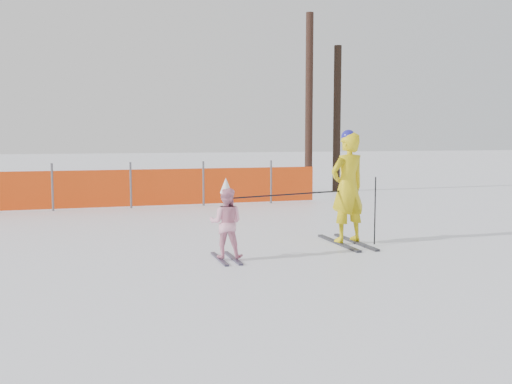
# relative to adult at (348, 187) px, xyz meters

# --- Properties ---
(ground) EXTENTS (120.00, 120.00, 0.00)m
(ground) POSITION_rel_adult_xyz_m (-1.75, -0.60, -1.03)
(ground) COLOR white
(ground) RESTS_ON ground
(adult) EXTENTS (0.81, 1.65, 2.06)m
(adult) POSITION_rel_adult_xyz_m (0.00, 0.00, 0.00)
(adult) COLOR black
(adult) RESTS_ON ground
(child) EXTENTS (0.66, 0.99, 1.29)m
(child) POSITION_rel_adult_xyz_m (-2.42, -0.67, -0.44)
(child) COLOR black
(child) RESTS_ON ground
(ski_poles) EXTENTS (2.76, 0.62, 1.22)m
(ski_poles) POSITION_rel_adult_xyz_m (-0.63, -0.29, -0.19)
(ski_poles) COLOR black
(ski_poles) RESTS_ON ground
(safety_fence) EXTENTS (15.33, 0.06, 1.25)m
(safety_fence) POSITION_rel_adult_xyz_m (-5.73, 6.40, -0.47)
(safety_fence) COLOR #595960
(safety_fence) RESTS_ON ground
(tree_trunks) EXTENTS (1.35, 0.31, 6.15)m
(tree_trunks) POSITION_rel_adult_xyz_m (3.50, 9.25, 1.81)
(tree_trunks) COLOR #321D16
(tree_trunks) RESTS_ON ground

